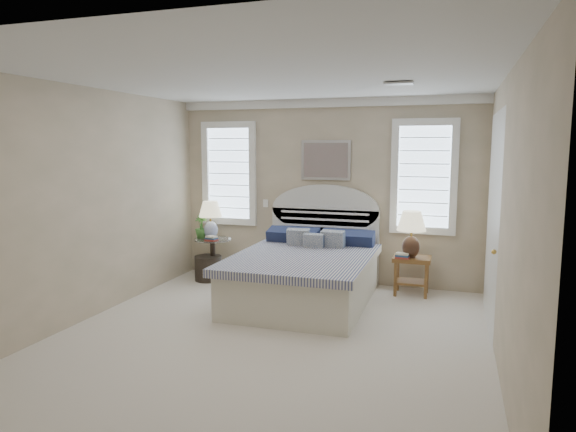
% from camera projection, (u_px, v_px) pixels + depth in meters
% --- Properties ---
extents(floor, '(4.50, 5.00, 0.01)m').
position_uv_depth(floor, '(268.00, 339.00, 5.42)').
color(floor, beige).
rests_on(floor, ground).
extents(ceiling, '(4.50, 5.00, 0.01)m').
position_uv_depth(ceiling, '(267.00, 77.00, 5.06)').
color(ceiling, silver).
rests_on(ceiling, wall_back).
extents(wall_back, '(4.50, 0.02, 2.70)m').
position_uv_depth(wall_back, '(326.00, 192.00, 7.59)').
color(wall_back, tan).
rests_on(wall_back, floor).
extents(wall_left, '(0.02, 5.00, 2.70)m').
position_uv_depth(wall_left, '(85.00, 205.00, 5.93)').
color(wall_left, tan).
rests_on(wall_left, floor).
extents(wall_right, '(0.02, 5.00, 2.70)m').
position_uv_depth(wall_right, '(505.00, 222.00, 4.55)').
color(wall_right, tan).
rests_on(wall_right, floor).
extents(crown_molding, '(4.50, 0.08, 0.12)m').
position_uv_depth(crown_molding, '(326.00, 103.00, 7.38)').
color(crown_molding, white).
rests_on(crown_molding, wall_back).
extents(hvac_vent, '(0.30, 0.20, 0.02)m').
position_uv_depth(hvac_vent, '(399.00, 84.00, 5.45)').
color(hvac_vent, '#B2B2B2').
rests_on(hvac_vent, ceiling).
extents(switch_plate, '(0.08, 0.01, 0.12)m').
position_uv_depth(switch_plate, '(266.00, 203.00, 7.90)').
color(switch_plate, white).
rests_on(switch_plate, wall_back).
extents(window_left, '(0.90, 0.06, 1.60)m').
position_uv_depth(window_left, '(229.00, 173.00, 8.02)').
color(window_left, '#C9E4FF').
rests_on(window_left, wall_back).
extents(window_right, '(0.90, 0.06, 1.60)m').
position_uv_depth(window_right, '(424.00, 177.00, 7.11)').
color(window_right, '#C9E4FF').
rests_on(window_right, wall_back).
extents(painting, '(0.74, 0.04, 0.58)m').
position_uv_depth(painting, '(326.00, 160.00, 7.49)').
color(painting, silver).
rests_on(painting, wall_back).
extents(closet_door, '(0.02, 1.80, 2.40)m').
position_uv_depth(closet_door, '(493.00, 221.00, 5.71)').
color(closet_door, silver).
rests_on(closet_door, floor).
extents(bed, '(1.72, 2.28, 1.47)m').
position_uv_depth(bed, '(306.00, 272.00, 6.74)').
color(bed, silver).
rests_on(bed, floor).
extents(side_table_left, '(0.56, 0.56, 0.63)m').
position_uv_depth(side_table_left, '(213.00, 255.00, 7.81)').
color(side_table_left, black).
rests_on(side_table_left, floor).
extents(nightstand_right, '(0.50, 0.40, 0.53)m').
position_uv_depth(nightstand_right, '(412.00, 267.00, 7.00)').
color(nightstand_right, brown).
rests_on(nightstand_right, floor).
extents(floor_pot, '(0.45, 0.45, 0.37)m').
position_uv_depth(floor_pot, '(208.00, 268.00, 7.78)').
color(floor_pot, black).
rests_on(floor_pot, floor).
extents(lamp_left, '(0.47, 0.47, 0.57)m').
position_uv_depth(lamp_left, '(211.00, 216.00, 7.77)').
color(lamp_left, silver).
rests_on(lamp_left, side_table_left).
extents(lamp_right, '(0.52, 0.52, 0.64)m').
position_uv_depth(lamp_right, '(411.00, 229.00, 6.89)').
color(lamp_right, black).
rests_on(lamp_right, nightstand_right).
extents(potted_plant, '(0.25, 0.25, 0.35)m').
position_uv_depth(potted_plant, '(201.00, 227.00, 7.81)').
color(potted_plant, '#307833').
rests_on(potted_plant, side_table_left).
extents(books_left, '(0.19, 0.16, 0.07)m').
position_uv_depth(books_left, '(211.00, 238.00, 7.61)').
color(books_left, maroon).
rests_on(books_left, side_table_left).
extents(books_right, '(0.19, 0.15, 0.08)m').
position_uv_depth(books_right, '(402.00, 256.00, 6.87)').
color(books_right, maroon).
rests_on(books_right, nightstand_right).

